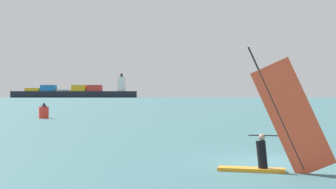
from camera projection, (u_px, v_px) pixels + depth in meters
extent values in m
plane|color=#386066|center=(271.00, 161.00, 18.60)|extent=(4000.00, 4000.00, 0.00)
cube|color=orange|center=(251.00, 170.00, 16.16)|extent=(2.17, 1.76, 0.12)
cylinder|color=black|center=(276.00, 108.00, 15.96)|extent=(1.57, 1.13, 4.14)
cube|color=#E54C2D|center=(293.00, 117.00, 15.81)|extent=(2.31, 1.65, 4.04)
cylinder|color=black|center=(269.00, 136.00, 16.01)|extent=(1.14, 0.82, 0.04)
cylinder|color=black|center=(262.00, 154.00, 16.07)|extent=(0.52, 0.50, 0.96)
sphere|color=tan|center=(262.00, 137.00, 16.07)|extent=(0.22, 0.22, 0.22)
cube|color=black|center=(74.00, 94.00, 803.11)|extent=(205.21, 95.57, 10.88)
cube|color=silver|center=(122.00, 84.00, 803.30)|extent=(16.98, 20.79, 23.86)
cylinder|color=black|center=(122.00, 75.00, 803.35)|extent=(4.00, 4.00, 6.00)
cube|color=red|center=(95.00, 88.00, 803.20)|extent=(29.60, 28.83, 10.40)
cube|color=gold|center=(79.00, 88.00, 803.16)|extent=(29.60, 28.83, 10.40)
cube|color=#99999E|center=(64.00, 90.00, 803.10)|extent=(29.60, 28.83, 2.60)
cube|color=#1E66AD|center=(49.00, 88.00, 803.07)|extent=(29.60, 28.83, 10.40)
cube|color=gold|center=(33.00, 90.00, 803.02)|extent=(29.60, 28.83, 5.20)
cube|color=#60665B|center=(108.00, 93.00, 1303.48)|extent=(1025.92, 338.80, 23.87)
cylinder|color=red|center=(44.00, 113.00, 54.29)|extent=(1.12, 1.12, 1.34)
cone|color=black|center=(44.00, 105.00, 54.29)|extent=(0.78, 0.78, 0.50)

